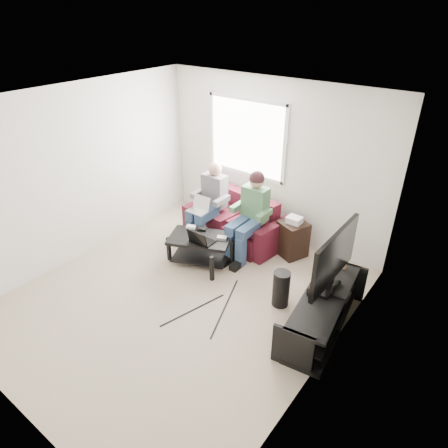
# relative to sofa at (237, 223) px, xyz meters

# --- Properties ---
(floor) EXTENTS (4.50, 4.50, 0.00)m
(floor) POSITION_rel_sofa_xyz_m (0.30, -1.73, -0.29)
(floor) COLOR tan
(floor) RESTS_ON ground
(ceiling) EXTENTS (4.50, 4.50, 0.00)m
(ceiling) POSITION_rel_sofa_xyz_m (0.30, -1.73, 2.31)
(ceiling) COLOR white
(ceiling) RESTS_ON wall_back
(wall_back) EXTENTS (4.50, 0.00, 4.50)m
(wall_back) POSITION_rel_sofa_xyz_m (0.30, 0.52, 1.01)
(wall_back) COLOR silver
(wall_back) RESTS_ON floor
(wall_left) EXTENTS (0.00, 4.50, 4.50)m
(wall_left) POSITION_rel_sofa_xyz_m (-1.70, -1.73, 1.01)
(wall_left) COLOR silver
(wall_left) RESTS_ON floor
(wall_right) EXTENTS (0.00, 4.50, 4.50)m
(wall_right) POSITION_rel_sofa_xyz_m (2.30, -1.73, 1.01)
(wall_right) COLOR silver
(wall_right) RESTS_ON floor
(window) EXTENTS (1.48, 0.04, 1.28)m
(window) POSITION_rel_sofa_xyz_m (-0.20, 0.50, 1.31)
(window) COLOR white
(window) RESTS_ON wall_back
(sofa) EXTENTS (1.71, 0.92, 0.76)m
(sofa) POSITION_rel_sofa_xyz_m (0.00, 0.00, 0.00)
(sofa) COLOR #4B121A
(sofa) RESTS_ON floor
(person_left) EXTENTS (0.40, 0.70, 1.30)m
(person_left) POSITION_rel_sofa_xyz_m (-0.40, -0.26, 0.42)
(person_left) COLOR navy
(person_left) RESTS_ON sofa
(person_right) EXTENTS (0.40, 0.71, 1.35)m
(person_right) POSITION_rel_sofa_xyz_m (0.40, -0.24, 0.48)
(person_right) COLOR navy
(person_right) RESTS_ON sofa
(laptop_silver) EXTENTS (0.32, 0.22, 0.24)m
(laptop_silver) POSITION_rel_sofa_xyz_m (-0.40, -0.52, 0.39)
(laptop_silver) COLOR silver
(laptop_silver) RESTS_ON person_left
(coffee_table) EXTENTS (1.06, 0.88, 0.46)m
(coffee_table) POSITION_rel_sofa_xyz_m (-0.04, -0.92, 0.05)
(coffee_table) COLOR black
(coffee_table) RESTS_ON floor
(laptop_black) EXTENTS (0.40, 0.34, 0.24)m
(laptop_black) POSITION_rel_sofa_xyz_m (0.08, -1.00, 0.29)
(laptop_black) COLOR black
(laptop_black) RESTS_ON coffee_table
(controller_a) EXTENTS (0.16, 0.14, 0.04)m
(controller_a) POSITION_rel_sofa_xyz_m (-0.32, -0.80, 0.19)
(controller_a) COLOR silver
(controller_a) RESTS_ON coffee_table
(controller_b) EXTENTS (0.16, 0.13, 0.04)m
(controller_b) POSITION_rel_sofa_xyz_m (-0.14, -0.74, 0.19)
(controller_b) COLOR black
(controller_b) RESTS_ON coffee_table
(controller_c) EXTENTS (0.17, 0.14, 0.04)m
(controller_c) POSITION_rel_sofa_xyz_m (0.26, -0.77, 0.19)
(controller_c) COLOR gray
(controller_c) RESTS_ON coffee_table
(tv_stand) EXTENTS (0.68, 1.63, 0.52)m
(tv_stand) POSITION_rel_sofa_xyz_m (2.07, -1.10, -0.05)
(tv_stand) COLOR black
(tv_stand) RESTS_ON floor
(tv) EXTENTS (0.12, 1.10, 0.81)m
(tv) POSITION_rel_sofa_xyz_m (2.06, -1.00, 0.69)
(tv) COLOR black
(tv) RESTS_ON tv_stand
(soundbar) EXTENTS (0.12, 0.50, 0.10)m
(soundbar) POSITION_rel_sofa_xyz_m (1.95, -1.00, 0.29)
(soundbar) COLOR black
(soundbar) RESTS_ON tv_stand
(drink_cup) EXTENTS (0.08, 0.08, 0.12)m
(drink_cup) POSITION_rel_sofa_xyz_m (2.02, -0.47, 0.30)
(drink_cup) COLOR #A57347
(drink_cup) RESTS_ON tv_stand
(console_white) EXTENTS (0.30, 0.22, 0.06)m
(console_white) POSITION_rel_sofa_xyz_m (2.07, -1.50, 0.02)
(console_white) COLOR silver
(console_white) RESTS_ON tv_stand
(console_grey) EXTENTS (0.34, 0.26, 0.08)m
(console_grey) POSITION_rel_sofa_xyz_m (2.07, -0.80, 0.03)
(console_grey) COLOR gray
(console_grey) RESTS_ON tv_stand
(console_black) EXTENTS (0.38, 0.30, 0.07)m
(console_black) POSITION_rel_sofa_xyz_m (2.07, -1.15, 0.02)
(console_black) COLOR black
(console_black) RESTS_ON tv_stand
(subwoofer) EXTENTS (0.22, 0.22, 0.51)m
(subwoofer) POSITION_rel_sofa_xyz_m (1.44, -1.03, -0.03)
(subwoofer) COLOR black
(subwoofer) RESTS_ON floor
(keyboard_floor) EXTENTS (0.22, 0.49, 0.03)m
(keyboard_floor) POSITION_rel_sofa_xyz_m (1.85, -1.27, -0.27)
(keyboard_floor) COLOR black
(keyboard_floor) RESTS_ON floor
(end_table) EXTENTS (0.39, 0.39, 0.68)m
(end_table) POSITION_rel_sofa_xyz_m (0.97, 0.12, 0.01)
(end_table) COLOR black
(end_table) RESTS_ON floor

